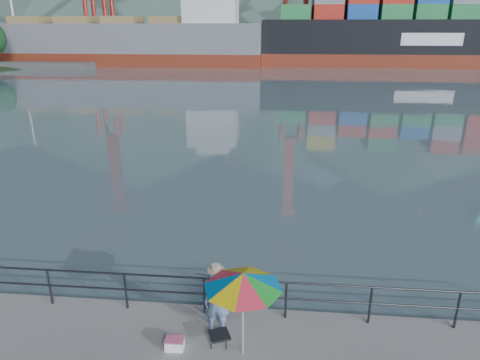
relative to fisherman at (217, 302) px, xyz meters
name	(u,v)px	position (x,y,z in m)	size (l,w,h in m)	color
harbor_water	(273,48)	(-1.41, 128.95, -0.82)	(500.00, 280.00, 0.00)	slate
far_dock	(315,57)	(8.59, 91.95, -0.82)	(200.00, 40.00, 0.40)	#514F4C
guardrail	(165,293)	(-1.41, 0.65, -0.30)	(22.00, 0.06, 1.03)	#2D3033
container_stacks	(416,43)	(30.44, 92.86, 2.21)	(58.00, 8.40, 7.80)	#194CA5
fisherman	(217,302)	(0.00, 0.00, 0.00)	(0.60, 0.39, 1.64)	#1A4C96
beach_umbrella	(243,281)	(0.66, -0.67, 1.05)	(1.83, 1.83, 2.04)	white
folding_stool	(220,339)	(0.12, -0.43, -0.67)	(0.55, 0.55, 0.28)	black
cooler_bag	(175,344)	(-0.86, -0.67, -0.70)	(0.40, 0.27, 0.23)	white
fishing_rod	(211,306)	(-0.29, 0.91, -0.82)	(0.02, 0.02, 2.02)	black
bulk_carrier	(136,40)	(-24.96, 70.68, 3.34)	(49.18, 8.51, 14.50)	maroon
container_ship	(434,30)	(27.64, 73.79, 5.04)	(56.61, 9.43, 18.10)	maroon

